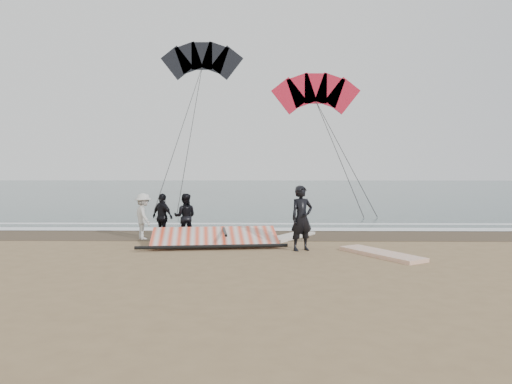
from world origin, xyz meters
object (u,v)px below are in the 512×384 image
at_px(board_white, 381,254).
at_px(sail_rig, 213,239).
at_px(board_cream, 291,236).
at_px(man_main, 302,218).

xyz_separation_m(board_white, sail_rig, (-4.75, 1.71, 0.14)).
bearing_deg(board_cream, sail_rig, -114.97).
xyz_separation_m(man_main, board_white, (2.11, -0.79, -0.89)).
height_order(board_cream, sail_rig, sail_rig).
distance_m(board_white, sail_rig, 5.05).
relative_size(man_main, board_white, 0.72).
bearing_deg(man_main, sail_rig, 135.52).
distance_m(man_main, board_cream, 2.60).
relative_size(board_white, sail_rig, 0.59).
distance_m(man_main, board_white, 2.42).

